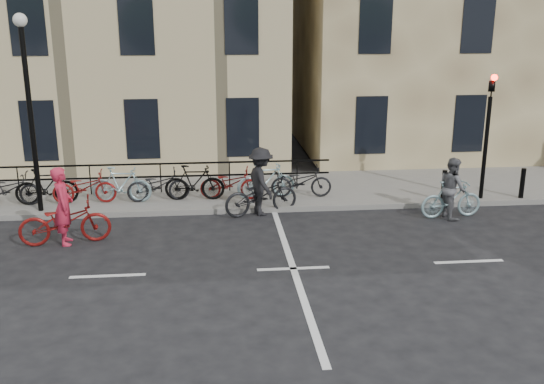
{
  "coord_description": "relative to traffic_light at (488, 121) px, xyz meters",
  "views": [
    {
      "loc": [
        -1.68,
        -12.2,
        5.3
      ],
      "look_at": [
        -0.24,
        2.31,
        1.1
      ],
      "focal_mm": 40.0,
      "sensor_mm": 36.0,
      "label": 1
    }
  ],
  "objects": [
    {
      "name": "lamp_post",
      "position": [
        -12.7,
        0.06,
        1.04
      ],
      "size": [
        0.36,
        0.36,
        5.28
      ],
      "color": "black",
      "rests_on": "sidewalk"
    },
    {
      "name": "cyclist_dark",
      "position": [
        -6.59,
        -0.44,
        -1.7
      ],
      "size": [
        2.26,
        1.38,
        1.9
      ],
      "rotation": [
        0.0,
        0.0,
        1.88
      ],
      "color": "black",
      "rests_on": "ground"
    },
    {
      "name": "building_west",
      "position": [
        -15.2,
        8.66,
        2.7
      ],
      "size": [
        20.0,
        10.0,
        10.0
      ],
      "primitive_type": "cube",
      "color": "tan",
      "rests_on": "sidewalk"
    },
    {
      "name": "sidewalk",
      "position": [
        -10.2,
        1.66,
        -2.38
      ],
      "size": [
        46.0,
        4.0,
        0.15
      ],
      "primitive_type": "cube",
      "color": "slate",
      "rests_on": "ground"
    },
    {
      "name": "traffic_light",
      "position": [
        0.0,
        0.0,
        0.0
      ],
      "size": [
        0.18,
        0.3,
        3.9
      ],
      "color": "black",
      "rests_on": "sidewalk"
    },
    {
      "name": "bollard_west",
      "position": [
        1.2,
        -0.09,
        -1.85
      ],
      "size": [
        0.14,
        0.14,
        0.9
      ],
      "primitive_type": "cylinder",
      "color": "black",
      "rests_on": "sidewalk"
    },
    {
      "name": "ground",
      "position": [
        -6.2,
        -4.34,
        -2.45
      ],
      "size": [
        120.0,
        120.0,
        0.0
      ],
      "primitive_type": "plane",
      "color": "black",
      "rests_on": "ground"
    },
    {
      "name": "cyclist_grey",
      "position": [
        -1.42,
        -1.23,
        -1.77
      ],
      "size": [
        1.78,
        0.87,
        1.69
      ],
      "rotation": [
        0.0,
        0.0,
        1.66
      ],
      "color": "#86A9B0",
      "rests_on": "ground"
    },
    {
      "name": "cyclist_pink",
      "position": [
        -11.5,
        -2.24,
        -1.79
      ],
      "size": [
        2.25,
        1.1,
        1.92
      ],
      "rotation": [
        0.0,
        0.0,
        1.74
      ],
      "color": "maroon",
      "rests_on": "ground"
    },
    {
      "name": "parked_bikes",
      "position": [
        -9.5,
        0.7,
        -1.81
      ],
      "size": [
        10.4,
        1.23,
        1.05
      ],
      "color": "black",
      "rests_on": "sidewalk"
    },
    {
      "name": "bollard_east",
      "position": [
        -1.2,
        -0.09,
        -1.85
      ],
      "size": [
        0.14,
        0.14,
        0.9
      ],
      "primitive_type": "cylinder",
      "color": "black",
      "rests_on": "sidewalk"
    }
  ]
}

